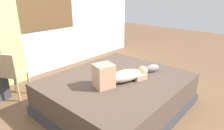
% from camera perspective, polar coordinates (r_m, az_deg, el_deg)
% --- Properties ---
extents(ground_plane, '(16.00, 16.00, 0.00)m').
position_cam_1_polar(ground_plane, '(3.34, -0.79, -12.25)').
color(ground_plane, brown).
extents(back_wall_with_window, '(6.40, 0.14, 2.90)m').
position_cam_1_polar(back_wall_with_window, '(4.65, -22.57, 14.54)').
color(back_wall_with_window, silver).
rests_on(back_wall_with_window, ground).
extents(bed, '(2.17, 1.88, 0.53)m').
position_cam_1_polar(bed, '(3.22, 1.52, -8.24)').
color(bed, '#38383D').
rests_on(bed, ground).
extents(person_lying, '(0.93, 0.49, 0.34)m').
position_cam_1_polar(person_lying, '(2.94, 2.40, -2.99)').
color(person_lying, '#CCB299').
rests_on(person_lying, bed).
extents(cat, '(0.34, 0.20, 0.21)m').
position_cam_1_polar(cat, '(3.40, 11.45, -0.92)').
color(cat, gray).
rests_on(cat, bed).
extents(chair_by_desk, '(0.51, 0.51, 0.86)m').
position_cam_1_polar(chair_by_desk, '(3.81, -27.30, -1.85)').
color(chair_by_desk, tan).
rests_on(chair_by_desk, ground).
extents(curtain_left, '(0.44, 0.06, 2.56)m').
position_cam_1_polar(curtain_left, '(4.32, -28.28, 11.07)').
color(curtain_left, '#ADCC75').
rests_on(curtain_left, ground).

